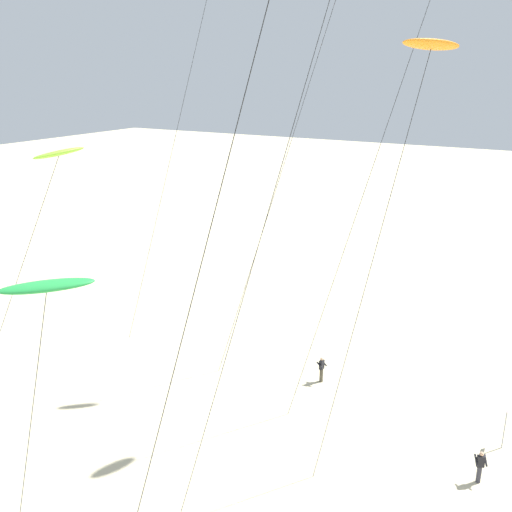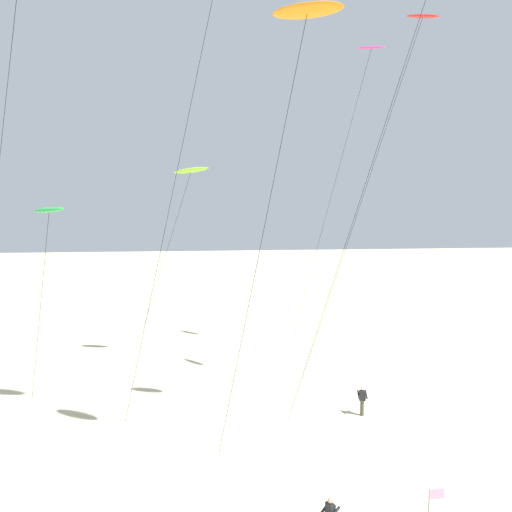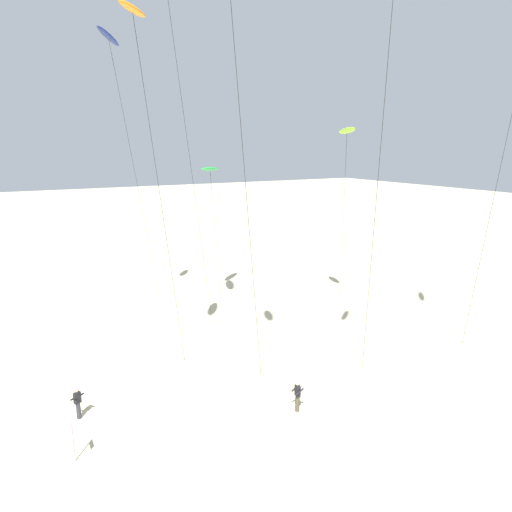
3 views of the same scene
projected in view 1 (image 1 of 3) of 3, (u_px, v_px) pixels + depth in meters
kite_orange at (431, 49)px, 22.79m from camera, size 4.94×4.15×19.83m
kite_lime at (58, 156)px, 28.18m from camera, size 6.11×4.88×14.95m
kite_green at (46, 288)px, 18.99m from camera, size 3.26×3.06×11.92m
kite_red at (332, 10)px, 32.51m from camera, size 6.45×5.82×22.97m
kite_flyer_nearest at (480, 466)px, 26.69m from camera, size 0.68×0.69×1.67m
kite_flyer_middle at (322, 369)px, 35.39m from camera, size 0.59×0.57×1.67m
marker_flag at (506, 421)px, 29.06m from camera, size 0.57×0.05×2.10m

